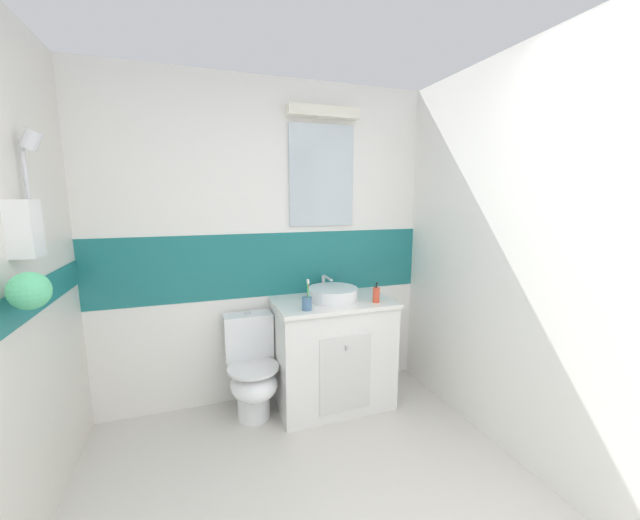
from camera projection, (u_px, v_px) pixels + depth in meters
ground_plane at (316, 511)px, 1.94m from camera, size 3.20×3.48×0.04m
wall_back_tiled at (268, 244)px, 2.89m from camera, size 3.20×0.20×2.50m
wall_right_plain at (533, 262)px, 2.15m from camera, size 0.10×3.48×2.50m
vanity_cabinet at (332, 352)px, 2.87m from camera, size 0.89×0.57×0.85m
sink_basin at (333, 293)px, 2.78m from camera, size 0.38×0.42×0.16m
toilet at (252, 370)px, 2.70m from camera, size 0.37×0.50×0.77m
toothbrush_cup at (307, 302)px, 2.53m from camera, size 0.07×0.07×0.22m
soap_dispenser at (376, 295)px, 2.72m from camera, size 0.05×0.05×0.15m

